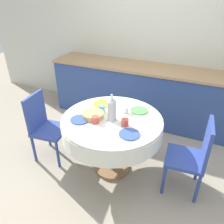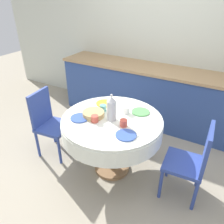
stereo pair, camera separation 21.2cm
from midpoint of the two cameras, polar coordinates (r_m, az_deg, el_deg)
The scene contains 16 objects.
ground_plane at distance 2.93m, azimuth 2.14°, elevation -14.50°, with size 12.00×12.00×0.00m, color #9E937F.
wall_back at distance 3.78m, azimuth 15.36°, elevation 17.42°, with size 7.00×0.05×2.60m.
kitchen_counter at distance 3.73m, azimuth 12.26°, elevation 4.21°, with size 3.24×0.64×0.95m.
dining_table at distance 2.53m, azimuth 2.40°, elevation -4.19°, with size 1.16×1.16×0.76m.
chair_left at distance 2.48m, azimuth 22.67°, elevation -11.59°, with size 0.43×0.43×0.91m.
chair_right at distance 3.00m, azimuth -14.29°, elevation -2.29°, with size 0.44×0.44×0.91m.
plate_near_left at distance 2.46m, azimuth -5.99°, elevation -1.60°, with size 0.21×0.21×0.01m, color #3856AD.
cup_near_left at distance 2.38m, azimuth -2.00°, elevation -1.82°, with size 0.08×0.08×0.08m, color #CC4C3D.
plate_near_right at distance 2.19m, azimuth 6.45°, elevation -6.08°, with size 0.21×0.21×0.01m, color #3856AD.
cup_near_right at distance 2.31m, azimuth 5.66°, elevation -2.95°, with size 0.08×0.08×0.08m, color #CC4C3D.
plate_far_left at distance 2.76m, azimuth 0.20°, elevation 2.22°, with size 0.21×0.21×0.01m, color yellow.
cup_far_left at distance 2.59m, azimuth -0.02°, elevation 1.01°, with size 0.08×0.08×0.08m, color #5BA39E.
plate_far_right at distance 2.61m, azimuth 9.78°, elevation -0.00°, with size 0.21×0.21×0.01m, color #5BA85B.
cup_far_right at distance 2.55m, azimuth 6.06°, elevation 0.43°, with size 0.08×0.08×0.08m, color white.
coffee_carafe at distance 2.36m, azimuth 2.45°, elevation 0.80°, with size 0.10×0.10×0.31m.
bread_basket at distance 2.48m, azimuth -2.45°, elevation -0.56°, with size 0.25×0.25×0.06m, color tan.
Camera 2 is at (1.04, -1.83, 2.04)m, focal length 35.00 mm.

